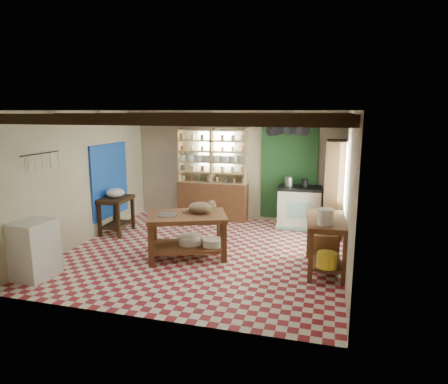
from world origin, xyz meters
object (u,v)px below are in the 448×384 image
(stove, at_px, (299,207))
(cat, at_px, (201,208))
(right_counter, at_px, (325,245))
(work_table, at_px, (187,235))
(white_cabinet, at_px, (35,249))
(prep_table, at_px, (117,215))

(stove, bearing_deg, cat, -127.78)
(right_counter, relative_size, cat, 2.71)
(cat, bearing_deg, right_counter, -35.84)
(stove, height_order, cat, cat)
(work_table, relative_size, white_cabinet, 1.51)
(stove, xyz_separation_m, prep_table, (-3.74, -1.50, -0.07))
(prep_table, xyz_separation_m, white_cabinet, (-0.02, -2.43, 0.07))
(prep_table, bearing_deg, cat, -22.11)
(work_table, bearing_deg, stove, 31.70)
(white_cabinet, height_order, cat, cat)
(white_cabinet, xyz_separation_m, cat, (2.19, 1.67, 0.43))
(prep_table, distance_m, cat, 2.35)
(right_counter, height_order, cat, cat)
(white_cabinet, xyz_separation_m, right_counter, (4.40, 1.51, -0.02))
(work_table, relative_size, prep_table, 1.76)
(cat, bearing_deg, work_table, -178.69)
(stove, bearing_deg, white_cabinet, -136.81)
(stove, height_order, white_cabinet, stove)
(white_cabinet, bearing_deg, stove, 50.77)
(work_table, xyz_separation_m, white_cabinet, (-1.98, -1.53, 0.07))
(work_table, bearing_deg, cat, 11.31)
(right_counter, bearing_deg, work_table, 174.76)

